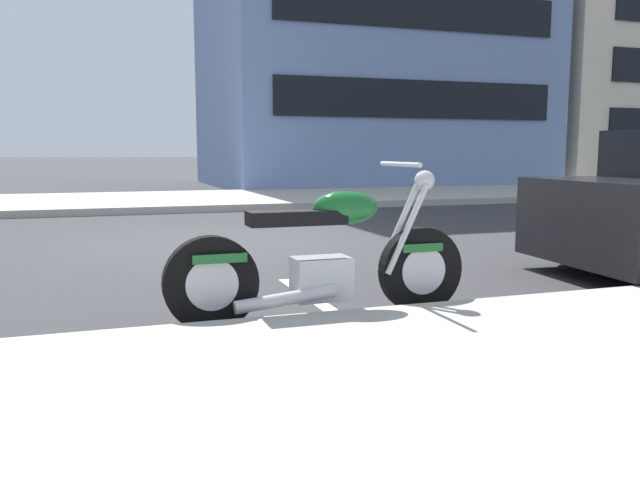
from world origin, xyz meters
TOP-DOWN VIEW (x-y plane):
  - ground_plane at (0.00, 0.00)m, footprint 260.00×260.00m
  - sidewalk_far_curb at (12.00, 6.83)m, footprint 120.00×5.00m
  - parking_stall_stripe at (0.00, -3.73)m, footprint 0.12×2.20m
  - parked_motorcycle at (-0.13, -4.15)m, footprint 2.19×0.62m
  - townhouse_mid_block at (7.44, 13.40)m, footprint 10.60×8.61m
  - townhouse_far_uphill at (20.59, 14.49)m, footprint 14.75×10.81m

SIDE VIEW (x-z plane):
  - ground_plane at x=0.00m, z-range 0.00..0.00m
  - parking_stall_stripe at x=0.00m, z-range 0.00..0.01m
  - sidewalk_far_curb at x=12.00m, z-range 0.00..0.14m
  - parked_motorcycle at x=-0.13m, z-range -0.13..0.99m
  - townhouse_far_uphill at x=20.59m, z-range 0.00..9.36m
  - townhouse_mid_block at x=7.44m, z-range 0.00..12.27m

